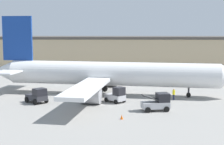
{
  "coord_description": "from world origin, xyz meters",
  "views": [
    {
      "loc": [
        1.3,
        -54.2,
        10.56
      ],
      "look_at": [
        0.0,
        0.0,
        3.58
      ],
      "focal_mm": 55.0,
      "sensor_mm": 36.0,
      "label": 1
    }
  ],
  "objects_px": {
    "airplane": "(105,74)",
    "baggage_tug": "(116,95)",
    "ground_crew_worker": "(174,94)",
    "pushback_tug": "(37,96)",
    "belt_loader_truck": "(157,102)",
    "safety_cone_near": "(122,117)"
  },
  "relations": [
    {
      "from": "airplane",
      "to": "baggage_tug",
      "type": "height_order",
      "value": "airplane"
    },
    {
      "from": "airplane",
      "to": "ground_crew_worker",
      "type": "relative_size",
      "value": 23.52
    },
    {
      "from": "ground_crew_worker",
      "to": "pushback_tug",
      "type": "relative_size",
      "value": 0.48
    },
    {
      "from": "airplane",
      "to": "ground_crew_worker",
      "type": "distance_m",
      "value": 11.39
    },
    {
      "from": "pushback_tug",
      "to": "airplane",
      "type": "bearing_deg",
      "value": 79.5
    },
    {
      "from": "baggage_tug",
      "to": "airplane",
      "type": "bearing_deg",
      "value": 152.02
    },
    {
      "from": "ground_crew_worker",
      "to": "pushback_tug",
      "type": "xyz_separation_m",
      "value": [
        -19.74,
        -2.47,
        0.1
      ]
    },
    {
      "from": "baggage_tug",
      "to": "belt_loader_truck",
      "type": "distance_m",
      "value": 7.25
    },
    {
      "from": "ground_crew_worker",
      "to": "baggage_tug",
      "type": "height_order",
      "value": "baggage_tug"
    },
    {
      "from": "belt_loader_truck",
      "to": "pushback_tug",
      "type": "relative_size",
      "value": 1.03
    },
    {
      "from": "ground_crew_worker",
      "to": "belt_loader_truck",
      "type": "height_order",
      "value": "belt_loader_truck"
    },
    {
      "from": "ground_crew_worker",
      "to": "belt_loader_truck",
      "type": "distance_m",
      "value": 7.42
    },
    {
      "from": "airplane",
      "to": "safety_cone_near",
      "type": "xyz_separation_m",
      "value": [
        2.55,
        -15.23,
        -3.08
      ]
    },
    {
      "from": "belt_loader_truck",
      "to": "safety_cone_near",
      "type": "relative_size",
      "value": 6.84
    },
    {
      "from": "baggage_tug",
      "to": "pushback_tug",
      "type": "distance_m",
      "value": 11.27
    },
    {
      "from": "belt_loader_truck",
      "to": "baggage_tug",
      "type": "bearing_deg",
      "value": 127.3
    },
    {
      "from": "airplane",
      "to": "safety_cone_near",
      "type": "distance_m",
      "value": 15.74
    },
    {
      "from": "pushback_tug",
      "to": "safety_cone_near",
      "type": "xyz_separation_m",
      "value": [
        11.97,
        -8.56,
        -0.75
      ]
    },
    {
      "from": "belt_loader_truck",
      "to": "safety_cone_near",
      "type": "bearing_deg",
      "value": -147.3
    },
    {
      "from": "ground_crew_worker",
      "to": "baggage_tug",
      "type": "bearing_deg",
      "value": -24.51
    },
    {
      "from": "baggage_tug",
      "to": "safety_cone_near",
      "type": "relative_size",
      "value": 5.77
    },
    {
      "from": "airplane",
      "to": "safety_cone_near",
      "type": "relative_size",
      "value": 73.92
    }
  ]
}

